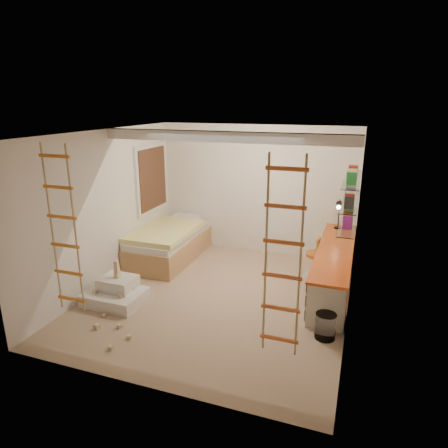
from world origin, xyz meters
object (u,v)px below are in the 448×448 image
at_px(bed, 169,243).
at_px(swivel_chair, 316,263).
at_px(play_platform, 116,293).
at_px(desk, 334,268).

height_order(bed, swivel_chair, swivel_chair).
relative_size(bed, play_platform, 2.25).
distance_m(desk, swivel_chair, 0.55).
xyz_separation_m(desk, play_platform, (-3.17, -1.55, -0.25)).
height_order(desk, bed, desk).
relative_size(desk, bed, 1.40).
relative_size(desk, play_platform, 3.15).
bearing_deg(bed, swivel_chair, 1.24).
height_order(desk, swivel_chair, swivel_chair).
height_order(swivel_chair, play_platform, swivel_chair).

